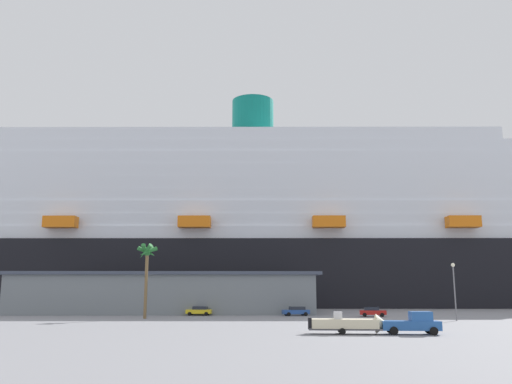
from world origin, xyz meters
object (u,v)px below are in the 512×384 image
(parked_car_red_hatchback, at_px, (373,312))
(street_lamp, at_px, (454,283))
(palm_tree, at_px, (147,258))
(parked_car_yellow_taxi, at_px, (199,311))
(cruise_ship, at_px, (373,238))
(pickup_truck, at_px, (413,323))
(parked_car_blue_suv, at_px, (296,311))
(small_boat_on_trailer, at_px, (352,324))

(parked_car_red_hatchback, bearing_deg, street_lamp, -54.06)
(palm_tree, bearing_deg, parked_car_yellow_taxi, 54.65)
(parked_car_yellow_taxi, bearing_deg, palm_tree, -125.35)
(palm_tree, bearing_deg, cruise_ship, 51.00)
(cruise_ship, xyz_separation_m, palm_tree, (-50.86, -62.82, -9.63))
(street_lamp, bearing_deg, pickup_truck, -119.54)
(parked_car_yellow_taxi, distance_m, parked_car_blue_suv, 16.89)
(small_boat_on_trailer, bearing_deg, pickup_truck, -5.71)
(cruise_ship, xyz_separation_m, small_boat_on_trailer, (-24.62, -93.35, -17.97))
(pickup_truck, xyz_separation_m, parked_car_yellow_taxi, (-24.64, 41.62, -0.21))
(small_boat_on_trailer, distance_m, parked_car_red_hatchback, 37.89)
(pickup_truck, relative_size, parked_car_red_hatchback, 1.27)
(palm_tree, height_order, street_lamp, palm_tree)
(street_lamp, distance_m, parked_car_blue_suv, 27.08)
(pickup_truck, xyz_separation_m, small_boat_on_trailer, (-5.86, 0.59, -0.09))
(parked_car_blue_suv, bearing_deg, pickup_truck, -78.93)
(parked_car_red_hatchback, bearing_deg, parked_car_blue_suv, 166.34)
(small_boat_on_trailer, distance_m, palm_tree, 41.11)
(street_lamp, bearing_deg, palm_tree, 171.65)
(small_boat_on_trailer, bearing_deg, street_lamp, 50.41)
(parked_car_red_hatchback, bearing_deg, palm_tree, -170.94)
(pickup_truck, distance_m, parked_car_red_hatchback, 37.27)
(parked_car_blue_suv, height_order, parked_car_red_hatchback, same)
(palm_tree, xyz_separation_m, street_lamp, (45.91, -6.74, -3.97))
(cruise_ship, xyz_separation_m, parked_car_red_hatchback, (-14.09, -56.96, -18.10))
(cruise_ship, bearing_deg, small_boat_on_trailer, -104.78)
(pickup_truck, xyz_separation_m, parked_car_red_hatchback, (4.67, 36.98, -0.21))
(cruise_ship, bearing_deg, parked_car_red_hatchback, -103.89)
(palm_tree, bearing_deg, parked_car_red_hatchback, 9.06)
(parked_car_blue_suv, relative_size, parked_car_red_hatchback, 1.06)
(cruise_ship, distance_m, palm_tree, 81.40)
(street_lamp, bearing_deg, parked_car_yellow_taxi, 155.84)
(cruise_ship, xyz_separation_m, street_lamp, (-4.95, -69.56, -13.59))
(small_boat_on_trailer, xyz_separation_m, parked_car_blue_suv, (-1.97, 39.43, -0.12))
(small_boat_on_trailer, relative_size, parked_car_red_hatchback, 1.98)
(small_boat_on_trailer, relative_size, street_lamp, 1.09)
(palm_tree, distance_m, parked_car_blue_suv, 27.20)
(pickup_truck, relative_size, palm_tree, 0.50)
(parked_car_blue_suv, bearing_deg, parked_car_yellow_taxi, 174.54)
(cruise_ship, bearing_deg, street_lamp, -94.07)
(small_boat_on_trailer, bearing_deg, parked_car_blue_suv, 92.86)
(street_lamp, bearing_deg, cruise_ship, 85.93)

